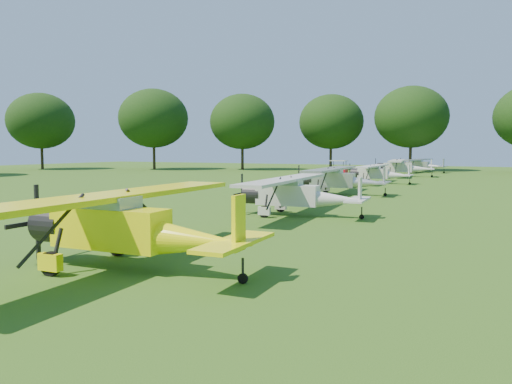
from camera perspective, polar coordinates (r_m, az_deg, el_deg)
ground at (r=25.01m, az=0.87°, el=-2.70°), size 160.00×160.00×0.00m
tree_belt at (r=24.09m, az=9.08°, el=16.14°), size 137.36×130.27×14.52m
aircraft_2 at (r=14.16m, az=-14.69°, el=-3.37°), size 7.22×11.49×2.27m
aircraft_3 at (r=24.83m, az=4.69°, el=0.00°), size 6.53×10.41×2.05m
aircraft_4 at (r=36.76m, az=9.46°, el=1.62°), size 6.72×10.71×2.11m
aircraft_5 at (r=49.33m, az=13.76°, el=2.24°), size 6.04×9.59×1.90m
aircraft_6 at (r=62.42m, az=16.37°, el=2.86°), size 6.93×11.00×2.16m
aircraft_7 at (r=74.10m, az=18.33°, el=3.05°), size 6.55×10.36×2.03m
golf_cart at (r=64.91m, az=9.34°, el=2.50°), size 2.22×1.43×1.84m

